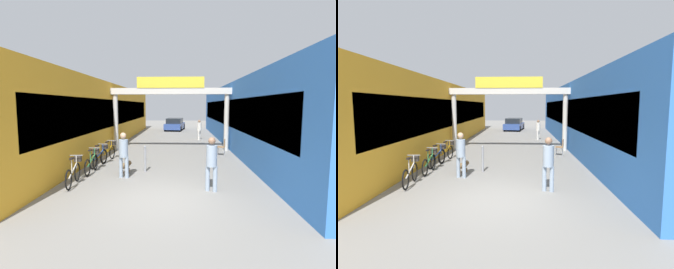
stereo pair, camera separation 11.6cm
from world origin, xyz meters
The scene contains 15 objects.
ground_plane centered at (0.00, 0.00, 0.00)m, with size 80.00×80.00×0.00m, color gray.
storefront_left centered at (-5.09, 11.00, 2.05)m, with size 3.00×26.00×4.09m.
storefront_right centered at (5.09, 11.00, 2.05)m, with size 3.00×26.00×4.09m.
arcade_sign_gateway centered at (0.00, 8.51, 3.13)m, with size 7.40×0.47×4.39m.
pedestrian_with_dog centered at (-1.51, 2.31, 0.99)m, with size 0.40×0.40×1.72m.
pedestrian_companion centered at (1.60, 0.90, 1.00)m, with size 0.43×0.43×1.74m.
pedestrian_carrying_crate centered at (2.08, 13.51, 0.90)m, with size 0.44×0.44×1.58m.
dog_on_leash centered at (-1.61, 3.04, 0.29)m, with size 0.56×0.64×0.47m.
bicycle_silver_nearest centered at (-3.05, 1.40, 0.44)m, with size 0.46×1.68×0.98m.
bicycle_green_second centered at (-2.97, 3.04, 0.44)m, with size 0.46×1.69×0.98m.
bicycle_blue_third centered at (-3.01, 4.16, 0.44)m, with size 0.46×1.68×0.98m.
bicycle_orange_farthest centered at (-2.92, 5.38, 0.44)m, with size 0.46×1.68×0.98m.
bollard_post_metal centered at (-0.84, 3.26, 0.55)m, with size 0.10×0.10×1.09m.
cafe_chair_wood_nearer centered at (2.91, 6.96, 0.54)m, with size 0.48×0.48×0.89m.
parked_car_blue centered at (-0.04, 21.49, 0.64)m, with size 2.28×4.20×1.33m.
Camera 1 is at (0.63, -7.25, 2.72)m, focal length 28.00 mm.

